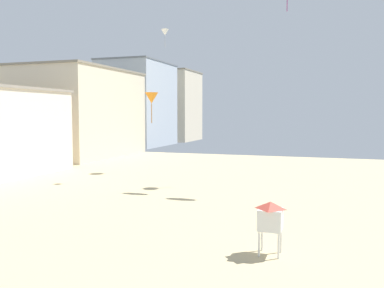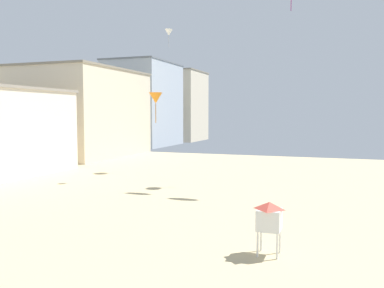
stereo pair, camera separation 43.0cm
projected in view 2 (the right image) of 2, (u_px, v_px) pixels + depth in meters
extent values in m
cube|color=beige|center=(82.00, 114.00, 64.85)|extent=(14.42, 19.81, 13.24)
cube|color=gray|center=(81.00, 71.00, 64.34)|extent=(14.71, 20.20, 0.30)
cube|color=#ADB7C1|center=(144.00, 105.00, 85.11)|extent=(11.40, 16.00, 16.91)
cube|color=slate|center=(143.00, 63.00, 84.46)|extent=(11.62, 16.32, 0.30)
cube|color=beige|center=(176.00, 107.00, 101.58)|extent=(12.85, 13.23, 16.68)
cube|color=gray|center=(176.00, 72.00, 100.95)|extent=(13.11, 13.50, 0.30)
cylinder|color=white|center=(258.00, 244.00, 19.14)|extent=(0.10, 0.10, 1.20)
cylinder|color=white|center=(277.00, 246.00, 18.83)|extent=(0.10, 0.10, 1.20)
cylinder|color=white|center=(261.00, 239.00, 19.98)|extent=(0.10, 0.10, 1.20)
cylinder|color=white|center=(280.00, 241.00, 19.68)|extent=(0.10, 0.10, 1.20)
cube|color=white|center=(269.00, 220.00, 19.33)|extent=(1.10, 1.10, 1.00)
pyramid|color=#D14C3D|center=(269.00, 206.00, 19.28)|extent=(1.10, 1.10, 0.35)
cone|color=orange|center=(156.00, 98.00, 47.23)|extent=(1.54, 1.54, 1.26)
cylinder|color=#A75C15|center=(156.00, 113.00, 47.36)|extent=(0.08, 0.08, 2.24)
cylinder|color=#992A6E|center=(291.00, 0.00, 40.06)|extent=(0.08, 0.08, 2.02)
cone|color=white|center=(169.00, 32.00, 41.65)|extent=(0.79, 0.79, 0.65)
cylinder|color=#A4A4A4|center=(169.00, 41.00, 41.72)|extent=(0.04, 0.04, 1.15)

